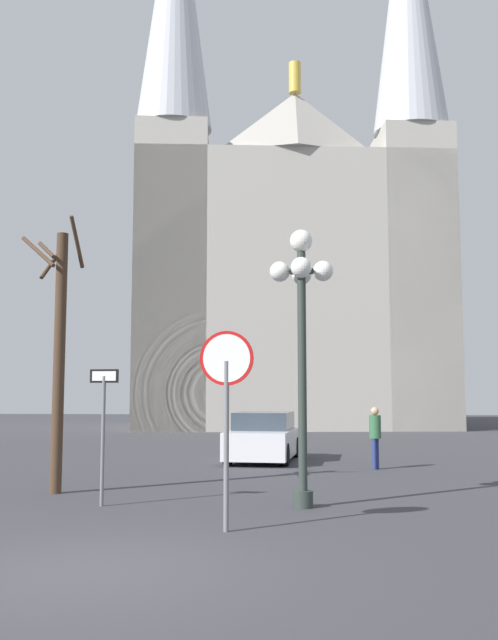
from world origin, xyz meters
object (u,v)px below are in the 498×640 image
street_lamp (302,312)px  pedestrian_walking (375,432)px  cathedral (289,254)px  parked_car_near_white (263,438)px  stop_sign (226,388)px  one_way_arrow_sign (103,421)px  bare_tree (59,351)px

street_lamp → pedestrian_walking: size_ratio=3.05×
cathedral → parked_car_near_white: 23.23m
stop_sign → pedestrian_walking: size_ratio=1.79×
stop_sign → one_way_arrow_sign: size_ratio=1.20×
cathedral → one_way_arrow_sign: 31.26m
street_lamp → parked_car_near_white: 9.20m
stop_sign → parked_car_near_white: 11.05m
bare_tree → parked_car_near_white: size_ratio=1.36×
stop_sign → parked_car_near_white: stop_sign is taller
cathedral → street_lamp: size_ratio=6.93×
parked_car_near_white → pedestrian_walking: bearing=-33.4°
cathedral → pedestrian_walking: cathedral is taller
parked_car_near_white → pedestrian_walking: pedestrian_walking is taller
stop_sign → bare_tree: (-3.97, 3.66, 0.80)m
one_way_arrow_sign → street_lamp: bearing=2.1°
street_lamp → bare_tree: size_ratio=0.89×
one_way_arrow_sign → cathedral: bearing=84.8°
one_way_arrow_sign → parked_car_near_white: one_way_arrow_sign is taller
bare_tree → pedestrian_walking: bearing=36.5°
one_way_arrow_sign → bare_tree: (-1.43, 1.50, 1.39)m
stop_sign → bare_tree: bearing=137.3°
stop_sign → one_way_arrow_sign: (-2.54, 2.17, -0.59)m
cathedral → pedestrian_walking: (2.89, -23.09, -9.62)m
bare_tree → street_lamp: bearing=-15.0°
cathedral → parked_car_near_white: (-0.29, -20.99, -9.94)m
street_lamp → pedestrian_walking: street_lamp is taller
street_lamp → one_way_arrow_sign: bearing=-177.9°
pedestrian_walking → parked_car_near_white: bearing=146.6°
one_way_arrow_sign → parked_car_near_white: bearing=74.7°
stop_sign → bare_tree: bare_tree is taller
parked_car_near_white → pedestrian_walking: 3.83m
street_lamp → cathedral: bearing=91.9°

